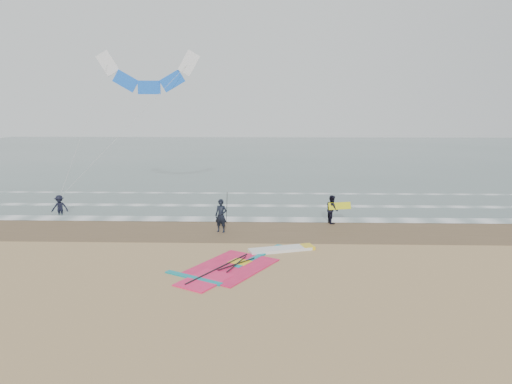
{
  "coord_description": "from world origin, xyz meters",
  "views": [
    {
      "loc": [
        0.27,
        -17.2,
        6.21
      ],
      "look_at": [
        -0.37,
        5.0,
        2.2
      ],
      "focal_mm": 32.0,
      "sensor_mm": 36.0,
      "label": 1
    }
  ],
  "objects_px": {
    "person_standing": "(221,216)",
    "surf_kite": "(148,76)",
    "person_wading": "(59,202)",
    "windsurf_rig": "(246,262)",
    "person_walking": "(332,209)"
  },
  "relations": [
    {
      "from": "person_walking",
      "to": "surf_kite",
      "type": "bearing_deg",
      "value": 51.04
    },
    {
      "from": "person_wading",
      "to": "surf_kite",
      "type": "distance_m",
      "value": 10.07
    },
    {
      "from": "person_standing",
      "to": "windsurf_rig",
      "type": "bearing_deg",
      "value": -55.81
    },
    {
      "from": "windsurf_rig",
      "to": "person_wading",
      "type": "relative_size",
      "value": 4.03
    },
    {
      "from": "windsurf_rig",
      "to": "surf_kite",
      "type": "bearing_deg",
      "value": 118.51
    },
    {
      "from": "surf_kite",
      "to": "person_standing",
      "type": "bearing_deg",
      "value": -56.21
    },
    {
      "from": "person_standing",
      "to": "person_wading",
      "type": "height_order",
      "value": "person_standing"
    },
    {
      "from": "windsurf_rig",
      "to": "surf_kite",
      "type": "relative_size",
      "value": 0.66
    },
    {
      "from": "windsurf_rig",
      "to": "person_standing",
      "type": "height_order",
      "value": "person_standing"
    },
    {
      "from": "surf_kite",
      "to": "person_wading",
      "type": "bearing_deg",
      "value": -134.1
    },
    {
      "from": "person_wading",
      "to": "surf_kite",
      "type": "bearing_deg",
      "value": 38.67
    },
    {
      "from": "person_walking",
      "to": "person_wading",
      "type": "relative_size",
      "value": 1.04
    },
    {
      "from": "person_standing",
      "to": "surf_kite",
      "type": "relative_size",
      "value": 0.19
    },
    {
      "from": "person_standing",
      "to": "surf_kite",
      "type": "height_order",
      "value": "surf_kite"
    },
    {
      "from": "person_standing",
      "to": "person_wading",
      "type": "xyz_separation_m",
      "value": [
        -10.17,
        3.82,
        -0.11
      ]
    }
  ]
}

